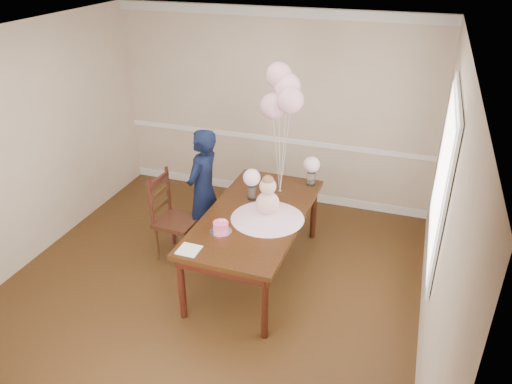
% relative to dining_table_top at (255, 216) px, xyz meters
% --- Properties ---
extents(floor, '(4.50, 5.00, 0.00)m').
position_rel_dining_table_top_xyz_m(floor, '(-0.40, -0.57, -0.76)').
color(floor, '#321D0C').
rests_on(floor, ground).
extents(ceiling, '(4.50, 5.00, 0.02)m').
position_rel_dining_table_top_xyz_m(ceiling, '(-0.40, -0.57, 1.94)').
color(ceiling, white).
rests_on(ceiling, wall_back).
extents(wall_back, '(4.50, 0.02, 2.70)m').
position_rel_dining_table_top_xyz_m(wall_back, '(-0.40, 1.93, 0.59)').
color(wall_back, tan).
rests_on(wall_back, floor).
extents(wall_front, '(4.50, 0.02, 2.70)m').
position_rel_dining_table_top_xyz_m(wall_front, '(-0.40, -3.07, 0.59)').
color(wall_front, tan).
rests_on(wall_front, floor).
extents(wall_left, '(0.02, 5.00, 2.70)m').
position_rel_dining_table_top_xyz_m(wall_left, '(-2.65, -0.57, 0.59)').
color(wall_left, tan).
rests_on(wall_left, floor).
extents(wall_right, '(0.02, 5.00, 2.70)m').
position_rel_dining_table_top_xyz_m(wall_right, '(1.85, -0.57, 0.59)').
color(wall_right, tan).
rests_on(wall_right, floor).
extents(chair_rail_trim, '(4.50, 0.02, 0.07)m').
position_rel_dining_table_top_xyz_m(chair_rail_trim, '(-0.40, 1.92, 0.14)').
color(chair_rail_trim, white).
rests_on(chair_rail_trim, wall_back).
extents(crown_molding, '(4.50, 0.02, 0.12)m').
position_rel_dining_table_top_xyz_m(crown_molding, '(-0.40, 1.92, 1.87)').
color(crown_molding, silver).
rests_on(crown_molding, wall_back).
extents(baseboard_trim, '(4.50, 0.02, 0.12)m').
position_rel_dining_table_top_xyz_m(baseboard_trim, '(-0.40, 1.92, -0.70)').
color(baseboard_trim, white).
rests_on(baseboard_trim, floor).
extents(window_frame, '(0.02, 1.66, 1.56)m').
position_rel_dining_table_top_xyz_m(window_frame, '(1.83, -0.07, 0.79)').
color(window_frame, white).
rests_on(window_frame, wall_right).
extents(window_blinds, '(0.01, 1.50, 1.40)m').
position_rel_dining_table_top_xyz_m(window_blinds, '(1.81, -0.07, 0.79)').
color(window_blinds, silver).
rests_on(window_blinds, wall_right).
extents(dining_table_top, '(1.08, 2.11, 0.05)m').
position_rel_dining_table_top_xyz_m(dining_table_top, '(0.00, 0.00, 0.00)').
color(dining_table_top, black).
rests_on(dining_table_top, table_leg_fl).
extents(table_apron, '(0.98, 2.01, 0.10)m').
position_rel_dining_table_top_xyz_m(table_apron, '(0.00, 0.00, -0.08)').
color(table_apron, black).
rests_on(table_apron, table_leg_fl).
extents(table_leg_fl, '(0.07, 0.07, 0.73)m').
position_rel_dining_table_top_xyz_m(table_leg_fl, '(-0.46, -0.96, -0.39)').
color(table_leg_fl, black).
rests_on(table_leg_fl, floor).
extents(table_leg_fr, '(0.07, 0.07, 0.73)m').
position_rel_dining_table_top_xyz_m(table_leg_fr, '(0.42, -0.97, -0.39)').
color(table_leg_fr, black).
rests_on(table_leg_fr, floor).
extents(table_leg_bl, '(0.07, 0.07, 0.73)m').
position_rel_dining_table_top_xyz_m(table_leg_bl, '(-0.42, 0.97, -0.39)').
color(table_leg_bl, black).
rests_on(table_leg_bl, floor).
extents(table_leg_br, '(0.07, 0.07, 0.73)m').
position_rel_dining_table_top_xyz_m(table_leg_br, '(0.46, 0.96, -0.39)').
color(table_leg_br, black).
rests_on(table_leg_br, floor).
extents(baby_skirt, '(0.81, 0.81, 0.10)m').
position_rel_dining_table_top_xyz_m(baby_skirt, '(0.16, -0.06, 0.08)').
color(baby_skirt, '#FCBAD8').
rests_on(baby_skirt, dining_table_top).
extents(baby_torso, '(0.25, 0.25, 0.25)m').
position_rel_dining_table_top_xyz_m(baby_torso, '(0.16, -0.06, 0.21)').
color(baby_torso, pink).
rests_on(baby_torso, baby_skirt).
extents(baby_head, '(0.18, 0.18, 0.18)m').
position_rel_dining_table_top_xyz_m(baby_head, '(0.16, -0.06, 0.41)').
color(baby_head, beige).
rests_on(baby_head, baby_torso).
extents(baby_hair, '(0.13, 0.13, 0.13)m').
position_rel_dining_table_top_xyz_m(baby_hair, '(0.16, -0.06, 0.48)').
color(baby_hair, brown).
rests_on(baby_hair, baby_head).
extents(cake_platter, '(0.23, 0.23, 0.01)m').
position_rel_dining_table_top_xyz_m(cake_platter, '(-0.22, -0.47, 0.03)').
color(cake_platter, white).
rests_on(cake_platter, dining_table_top).
extents(birthday_cake, '(0.16, 0.16, 0.10)m').
position_rel_dining_table_top_xyz_m(birthday_cake, '(-0.22, -0.47, 0.09)').
color(birthday_cake, '#FF5088').
rests_on(birthday_cake, cake_platter).
extents(cake_flower_a, '(0.03, 0.03, 0.03)m').
position_rel_dining_table_top_xyz_m(cake_flower_a, '(-0.22, -0.47, 0.16)').
color(cake_flower_a, silver).
rests_on(cake_flower_a, birthday_cake).
extents(cake_flower_b, '(0.03, 0.03, 0.03)m').
position_rel_dining_table_top_xyz_m(cake_flower_b, '(-0.19, -0.45, 0.16)').
color(cake_flower_b, white).
rests_on(cake_flower_b, birthday_cake).
extents(rose_vase_near, '(0.11, 0.11, 0.17)m').
position_rel_dining_table_top_xyz_m(rose_vase_near, '(-0.15, 0.32, 0.11)').
color(rose_vase_near, silver).
rests_on(rose_vase_near, dining_table_top).
extents(roses_near, '(0.20, 0.20, 0.20)m').
position_rel_dining_table_top_xyz_m(roses_near, '(-0.15, 0.32, 0.30)').
color(roses_near, white).
rests_on(roses_near, rose_vase_near).
extents(rose_vase_far, '(0.11, 0.11, 0.17)m').
position_rel_dining_table_top_xyz_m(rose_vase_far, '(0.41, 0.88, 0.11)').
color(rose_vase_far, white).
rests_on(rose_vase_far, dining_table_top).
extents(roses_far, '(0.20, 0.20, 0.20)m').
position_rel_dining_table_top_xyz_m(roses_far, '(0.41, 0.88, 0.30)').
color(roses_far, white).
rests_on(roses_far, rose_vase_far).
extents(napkin, '(0.21, 0.21, 0.01)m').
position_rel_dining_table_top_xyz_m(napkin, '(-0.38, -0.88, 0.03)').
color(napkin, white).
rests_on(napkin, dining_table_top).
extents(balloon_weight, '(0.04, 0.04, 0.02)m').
position_rel_dining_table_top_xyz_m(balloon_weight, '(0.11, 0.57, 0.04)').
color(balloon_weight, silver).
rests_on(balloon_weight, dining_table_top).
extents(balloon_a, '(0.29, 0.29, 0.29)m').
position_rel_dining_table_top_xyz_m(balloon_a, '(0.01, 0.58, 1.07)').
color(balloon_a, '#DC9CAE').
rests_on(balloon_a, balloon_ribbon_a).
extents(balloon_b, '(0.29, 0.29, 0.29)m').
position_rel_dining_table_top_xyz_m(balloon_b, '(0.22, 0.52, 1.18)').
color(balloon_b, '#E7A4B5').
rests_on(balloon_b, balloon_ribbon_b).
extents(balloon_c, '(0.29, 0.29, 0.29)m').
position_rel_dining_table_top_xyz_m(balloon_c, '(0.14, 0.68, 1.28)').
color(balloon_c, '#FDB3CD').
rests_on(balloon_c, balloon_ribbon_c).
extents(balloon_d, '(0.29, 0.29, 0.29)m').
position_rel_dining_table_top_xyz_m(balloon_d, '(0.03, 0.70, 1.39)').
color(balloon_d, '#EAA6B2').
rests_on(balloon_d, balloon_ribbon_d).
extents(balloon_ribbon_a, '(0.10, 0.01, 0.88)m').
position_rel_dining_table_top_xyz_m(balloon_ribbon_a, '(0.06, 0.58, 0.48)').
color(balloon_ribbon_a, white).
rests_on(balloon_ribbon_a, balloon_weight).
extents(balloon_ribbon_b, '(0.11, 0.06, 0.98)m').
position_rel_dining_table_top_xyz_m(balloon_ribbon_b, '(0.17, 0.55, 0.53)').
color(balloon_ribbon_b, silver).
rests_on(balloon_ribbon_b, balloon_weight).
extents(balloon_ribbon_c, '(0.02, 0.10, 1.09)m').
position_rel_dining_table_top_xyz_m(balloon_ribbon_c, '(0.13, 0.63, 0.58)').
color(balloon_ribbon_c, white).
rests_on(balloon_ribbon_c, balloon_weight).
extents(balloon_ribbon_d, '(0.09, 0.11, 1.19)m').
position_rel_dining_table_top_xyz_m(balloon_ribbon_d, '(0.07, 0.64, 0.63)').
color(balloon_ribbon_d, white).
rests_on(balloon_ribbon_d, balloon_weight).
extents(dining_chair_seat, '(0.49, 0.49, 0.05)m').
position_rel_dining_table_top_xyz_m(dining_chair_seat, '(-1.00, 0.04, -0.29)').
color(dining_chair_seat, black).
rests_on(dining_chair_seat, chair_leg_fl).
extents(chair_leg_fl, '(0.04, 0.04, 0.45)m').
position_rel_dining_table_top_xyz_m(chair_leg_fl, '(-1.20, -0.13, -0.53)').
color(chair_leg_fl, '#371E0F').
rests_on(chair_leg_fl, floor).
extents(chair_leg_fr, '(0.04, 0.04, 0.45)m').
position_rel_dining_table_top_xyz_m(chair_leg_fr, '(-0.83, -0.16, -0.53)').
color(chair_leg_fr, '#361E0E').
rests_on(chair_leg_fr, floor).
extents(chair_leg_bl, '(0.04, 0.04, 0.45)m').
position_rel_dining_table_top_xyz_m(chair_leg_bl, '(-1.18, 0.24, -0.53)').
color(chair_leg_bl, black).
rests_on(chair_leg_bl, floor).
extents(chair_leg_br, '(0.04, 0.04, 0.45)m').
position_rel_dining_table_top_xyz_m(chair_leg_br, '(-0.80, 0.22, -0.53)').
color(chair_leg_br, '#3A1610').
rests_on(chair_leg_br, floor).
extents(chair_back_post_l, '(0.04, 0.04, 0.59)m').
position_rel_dining_table_top_xyz_m(chair_back_post_l, '(-1.22, -0.13, 0.01)').
color(chair_back_post_l, '#38120F').
rests_on(chair_back_post_l, dining_chair_seat).
extents(chair_back_post_r, '(0.04, 0.04, 0.59)m').
position_rel_dining_table_top_xyz_m(chair_back_post_r, '(-1.20, 0.24, 0.01)').
color(chair_back_post_r, black).
rests_on(chair_back_post_r, dining_chair_seat).
extents(chair_slat_low, '(0.06, 0.42, 0.05)m').
position_rel_dining_table_top_xyz_m(chair_slat_low, '(-1.21, 0.06, -0.11)').
color(chair_slat_low, '#331D0D').
rests_on(chair_slat_low, dining_chair_seat).
extents(chair_slat_mid, '(0.06, 0.42, 0.05)m').
position_rel_dining_table_top_xyz_m(chair_slat_mid, '(-1.21, 0.06, 0.06)').
color(chair_slat_mid, '#361E0E').
rests_on(chair_slat_mid, dining_chair_seat).
extents(chair_slat_top, '(0.06, 0.42, 0.05)m').
position_rel_dining_table_top_xyz_m(chair_slat_top, '(-1.21, 0.06, 0.22)').
color(chair_slat_top, '#35130E').
rests_on(chair_slat_top, dining_chair_seat).
extents(woman, '(0.43, 0.60, 1.55)m').
position_rel_dining_table_top_xyz_m(woman, '(-0.78, 0.35, 0.01)').
color(woman, black).
rests_on(woman, floor).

